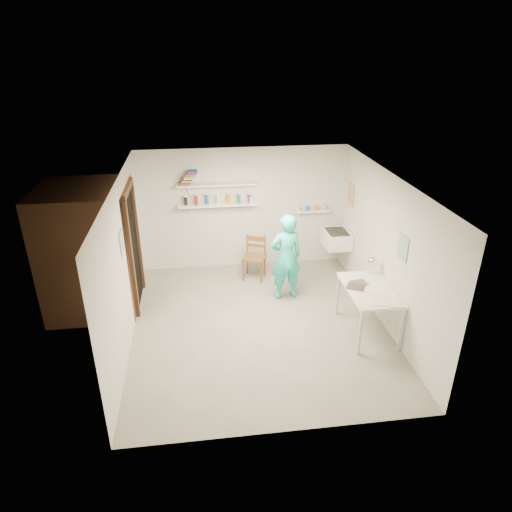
{
  "coord_description": "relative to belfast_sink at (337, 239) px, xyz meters",
  "views": [
    {
      "loc": [
        -0.88,
        -6.14,
        4.17
      ],
      "look_at": [
        0.0,
        0.4,
        1.05
      ],
      "focal_mm": 32.0,
      "sensor_mm": 36.0,
      "label": 1
    }
  ],
  "objects": [
    {
      "name": "man",
      "position": [
        -1.17,
        -0.87,
        0.08
      ],
      "size": [
        0.62,
        0.46,
        1.57
      ],
      "primitive_type": "imported",
      "rotation": [
        0.0,
        0.0,
        3.3
      ],
      "color": "#27C3BB",
      "rests_on": "ground"
    },
    {
      "name": "poster_left",
      "position": [
        -3.74,
        -1.65,
        0.85
      ],
      "size": [
        0.01,
        0.28,
        0.36
      ],
      "primitive_type": "cube",
      "color": "#334C7F",
      "rests_on": "wall_left"
    },
    {
      "name": "poster_right_a",
      "position": [
        0.24,
        0.1,
        0.85
      ],
      "size": [
        0.01,
        0.34,
        0.42
      ],
      "primitive_type": "cube",
      "color": "#995933",
      "rests_on": "wall_right"
    },
    {
      "name": "wall_left",
      "position": [
        -3.76,
        -1.7,
        0.5
      ],
      "size": [
        0.02,
        4.5,
        2.4
      ],
      "primitive_type": "cube",
      "color": "silver",
      "rests_on": "ground"
    },
    {
      "name": "door_lintel",
      "position": [
        -3.72,
        -0.65,
        1.35
      ],
      "size": [
        0.06,
        1.05,
        0.1
      ],
      "primitive_type": "cube",
      "color": "brown",
      "rests_on": "wall_left"
    },
    {
      "name": "ledge_pots",
      "position": [
        -0.4,
        0.47,
        0.48
      ],
      "size": [
        0.48,
        0.07,
        0.09
      ],
      "color": "silver",
      "rests_on": "ledge_shelf"
    },
    {
      "name": "wall_back",
      "position": [
        -1.75,
        0.56,
        0.5
      ],
      "size": [
        4.0,
        0.02,
        2.4
      ],
      "primitive_type": "cube",
      "color": "silver",
      "rests_on": "ground"
    },
    {
      "name": "belfast_sink",
      "position": [
        0.0,
        0.0,
        0.0
      ],
      "size": [
        0.48,
        0.6,
        0.3
      ],
      "primitive_type": "cube",
      "color": "white",
      "rests_on": "wall_right"
    },
    {
      "name": "ledge_shelf",
      "position": [
        -0.4,
        0.47,
        0.42
      ],
      "size": [
        0.7,
        0.14,
        0.03
      ],
      "primitive_type": "cube",
      "color": "white",
      "rests_on": "wall_back"
    },
    {
      "name": "desk_lamp",
      "position": [
        0.08,
        -1.63,
        0.3
      ],
      "size": [
        0.15,
        0.15,
        0.15
      ],
      "primitive_type": "sphere",
      "color": "silver",
      "rests_on": "work_table"
    },
    {
      "name": "doorway_recess",
      "position": [
        -3.74,
        -0.65,
        0.3
      ],
      "size": [
        0.02,
        0.9,
        2.0
      ],
      "primitive_type": "cube",
      "color": "black",
      "rests_on": "wall_left"
    },
    {
      "name": "floor",
      "position": [
        -1.75,
        -1.7,
        -0.71
      ],
      "size": [
        4.0,
        4.5,
        0.02
      ],
      "primitive_type": "cube",
      "color": "slate",
      "rests_on": "ground"
    },
    {
      "name": "wall_front",
      "position": [
        -1.75,
        -3.96,
        0.5
      ],
      "size": [
        4.0,
        0.02,
        2.4
      ],
      "primitive_type": "cube",
      "color": "silver",
      "rests_on": "ground"
    },
    {
      "name": "spray_cans",
      "position": [
        -2.25,
        0.43,
        0.75
      ],
      "size": [
        1.26,
        0.06,
        0.17
      ],
      "color": "black",
      "rests_on": "shelf_lower"
    },
    {
      "name": "shelf_lower",
      "position": [
        -2.25,
        0.43,
        0.65
      ],
      "size": [
        1.5,
        0.22,
        0.03
      ],
      "primitive_type": "cube",
      "color": "white",
      "rests_on": "wall_back"
    },
    {
      "name": "corridor_box",
      "position": [
        -4.45,
        -0.65,
        0.35
      ],
      "size": [
        1.4,
        1.5,
        2.1
      ],
      "primitive_type": "cube",
      "color": "brown",
      "rests_on": "ground"
    },
    {
      "name": "papers",
      "position": [
        -0.11,
        -2.1,
        0.09
      ],
      "size": [
        0.3,
        0.22,
        0.02
      ],
      "color": "silver",
      "rests_on": "work_table"
    },
    {
      "name": "shelf_upper",
      "position": [
        -2.25,
        0.43,
        1.05
      ],
      "size": [
        1.5,
        0.22,
        0.03
      ],
      "primitive_type": "cube",
      "color": "white",
      "rests_on": "wall_back"
    },
    {
      "name": "wooden_chair",
      "position": [
        -1.62,
        -0.08,
        -0.26
      ],
      "size": [
        0.52,
        0.51,
        0.87
      ],
      "primitive_type": "cube",
      "rotation": [
        0.0,
        0.0,
        -0.36
      ],
      "color": "brown",
      "rests_on": "ground"
    },
    {
      "name": "book_stack",
      "position": [
        -2.77,
        0.43,
        1.19
      ],
      "size": [
        0.34,
        0.14,
        0.25
      ],
      "color": "red",
      "rests_on": "shelf_upper"
    },
    {
      "name": "poster_right_b",
      "position": [
        0.24,
        -2.25,
        0.8
      ],
      "size": [
        0.01,
        0.3,
        0.38
      ],
      "primitive_type": "cube",
      "color": "#3F724C",
      "rests_on": "wall_right"
    },
    {
      "name": "ceiling",
      "position": [
        -1.75,
        -1.7,
        1.71
      ],
      "size": [
        4.0,
        4.5,
        0.02
      ],
      "primitive_type": "cube",
      "color": "silver",
      "rests_on": "wall_back"
    },
    {
      "name": "work_table",
      "position": [
        -0.11,
        -2.1,
        -0.31
      ],
      "size": [
        0.7,
        1.17,
        0.78
      ],
      "primitive_type": "cube",
      "color": "silver",
      "rests_on": "ground"
    },
    {
      "name": "wall_right",
      "position": [
        0.26,
        -1.7,
        0.5
      ],
      "size": [
        0.02,
        4.5,
        2.4
      ],
      "primitive_type": "cube",
      "color": "silver",
      "rests_on": "ground"
    },
    {
      "name": "door_jamb_far",
      "position": [
        -3.72,
        -0.15,
        0.3
      ],
      "size": [
        0.06,
        0.1,
        2.0
      ],
      "primitive_type": "cube",
      "color": "brown",
      "rests_on": "ground"
    },
    {
      "name": "door_jamb_near",
      "position": [
        -3.72,
        -1.15,
        0.3
      ],
      "size": [
        0.06,
        0.1,
        2.0
      ],
      "primitive_type": "cube",
      "color": "brown",
      "rests_on": "ground"
    },
    {
      "name": "wall_clock",
      "position": [
        -1.14,
        -0.65,
        0.35
      ],
      "size": [
        0.28,
        0.08,
        0.28
      ],
      "primitive_type": "cylinder",
      "rotation": [
        1.57,
        0.0,
        0.16
      ],
      "color": "#F4E6A6",
      "rests_on": "man"
    }
  ]
}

